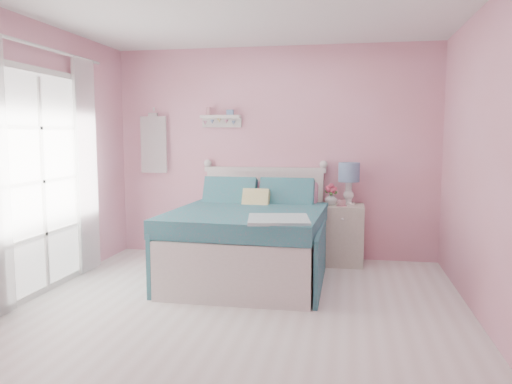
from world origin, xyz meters
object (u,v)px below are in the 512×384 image
(bed, at_px, (250,241))
(vase, at_px, (331,198))
(table_lamp, at_px, (349,175))
(nightstand, at_px, (342,234))
(teacup, at_px, (342,203))

(bed, distance_m, vase, 1.16)
(table_lamp, height_order, vase, table_lamp)
(nightstand, bearing_deg, table_lamp, 41.90)
(vase, height_order, teacup, vase)
(bed, bearing_deg, nightstand, 39.09)
(bed, distance_m, teacup, 1.19)
(nightstand, distance_m, table_lamp, 0.70)
(nightstand, height_order, table_lamp, table_lamp)
(nightstand, distance_m, teacup, 0.40)
(bed, height_order, vase, bed)
(vase, bearing_deg, teacup, -34.52)
(bed, xyz_separation_m, vase, (0.83, 0.71, 0.39))
(bed, distance_m, table_lamp, 1.45)
(vase, bearing_deg, bed, -139.66)
(vase, xyz_separation_m, teacup, (0.13, -0.09, -0.04))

